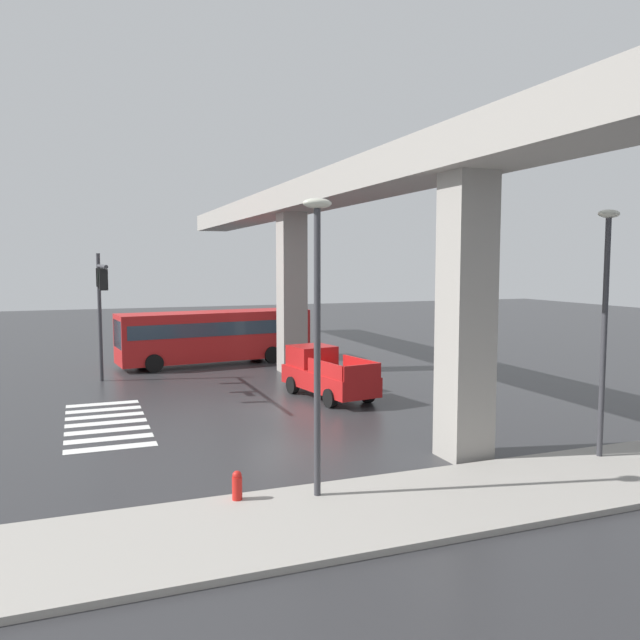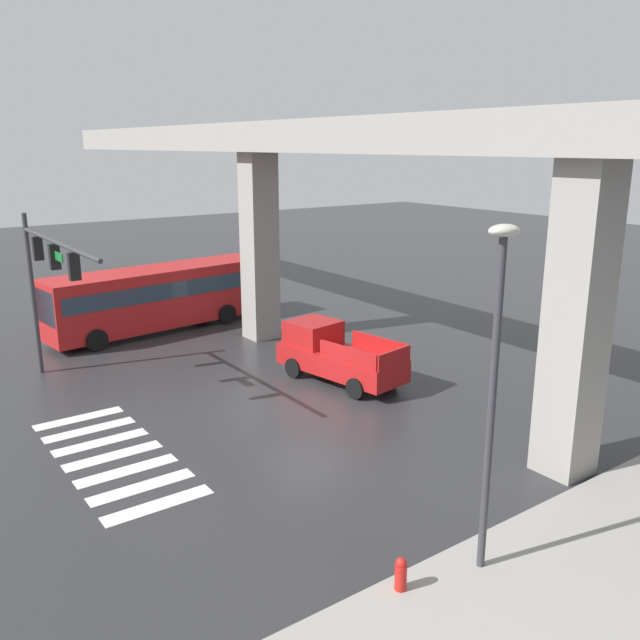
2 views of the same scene
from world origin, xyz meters
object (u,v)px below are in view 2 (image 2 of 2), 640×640
traffic_signal_mast (47,268)px  fire_hydrant (401,577)px  pickup_truck (335,355)px  street_lamp_near_corner (494,364)px  city_bus (159,294)px

traffic_signal_mast → fire_hydrant: (15.42, 2.40, -4.12)m
pickup_truck → traffic_signal_mast: (-4.66, -8.85, 3.56)m
traffic_signal_mast → street_lamp_near_corner: bearing=15.1°
traffic_signal_mast → city_bus: bearing=133.2°
pickup_truck → street_lamp_near_corner: street_lamp_near_corner is taller
street_lamp_near_corner → fire_hydrant: size_ratio=8.52×
pickup_truck → city_bus: bearing=-166.2°
city_bus → fire_hydrant: (21.31, -3.87, -1.29)m
pickup_truck → fire_hydrant: pickup_truck is taller
traffic_signal_mast → street_lamp_near_corner: size_ratio=1.20×
pickup_truck → street_lamp_near_corner: bearing=-22.3°
fire_hydrant → city_bus: bearing=169.7°
pickup_truck → street_lamp_near_corner: size_ratio=0.74×
city_bus → pickup_truck: bearing=13.8°
street_lamp_near_corner → fire_hydrant: bearing=-102.0°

